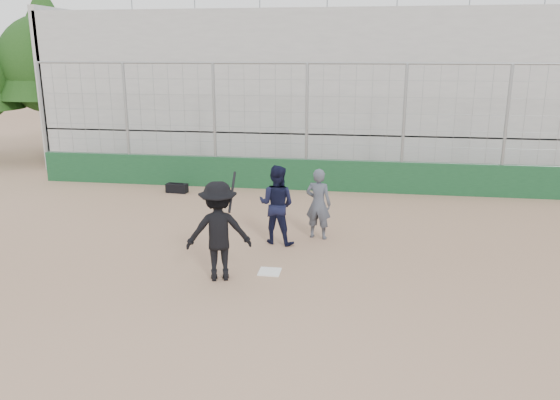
# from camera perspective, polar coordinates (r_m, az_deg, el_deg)

# --- Properties ---
(ground) EXTENTS (90.00, 90.00, 0.00)m
(ground) POSITION_cam_1_polar(r_m,az_deg,el_deg) (11.19, -1.09, -7.56)
(ground) COLOR brown
(ground) RESTS_ON ground
(home_plate) EXTENTS (0.44, 0.44, 0.02)m
(home_plate) POSITION_cam_1_polar(r_m,az_deg,el_deg) (11.18, -1.09, -7.51)
(home_plate) COLOR white
(home_plate) RESTS_ON ground
(backstop) EXTENTS (18.10, 0.25, 4.04)m
(backstop) POSITION_cam_1_polar(r_m,az_deg,el_deg) (17.58, 2.76, 4.13)
(backstop) COLOR #133C1F
(backstop) RESTS_ON ground
(bleachers) EXTENTS (20.25, 6.70, 6.98)m
(bleachers) POSITION_cam_1_polar(r_m,az_deg,el_deg) (22.23, 4.18, 11.54)
(bleachers) COLOR #9D9D9D
(bleachers) RESTS_ON ground
(tree_left) EXTENTS (4.48, 4.48, 7.00)m
(tree_left) POSITION_cam_1_polar(r_m,az_deg,el_deg) (24.72, -23.17, 14.17)
(tree_left) COLOR #3A2615
(tree_left) RESTS_ON ground
(batter_at_plate) EXTENTS (1.42, 1.04, 2.09)m
(batter_at_plate) POSITION_cam_1_polar(r_m,az_deg,el_deg) (10.63, -6.43, -3.24)
(batter_at_plate) COLOR black
(batter_at_plate) RESTS_ON ground
(catcher_crouched) EXTENTS (1.07, 0.94, 1.25)m
(catcher_crouched) POSITION_cam_1_polar(r_m,az_deg,el_deg) (12.63, -0.37, -1.86)
(catcher_crouched) COLOR black
(catcher_crouched) RESTS_ON ground
(umpire) EXTENTS (0.70, 0.54, 1.53)m
(umpire) POSITION_cam_1_polar(r_m,az_deg,el_deg) (12.99, 4.02, -0.76)
(umpire) COLOR #434955
(umpire) RESTS_ON ground
(equipment_bag) EXTENTS (0.70, 0.36, 0.33)m
(equipment_bag) POSITION_cam_1_polar(r_m,az_deg,el_deg) (17.66, -10.71, 1.23)
(equipment_bag) COLOR black
(equipment_bag) RESTS_ON ground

